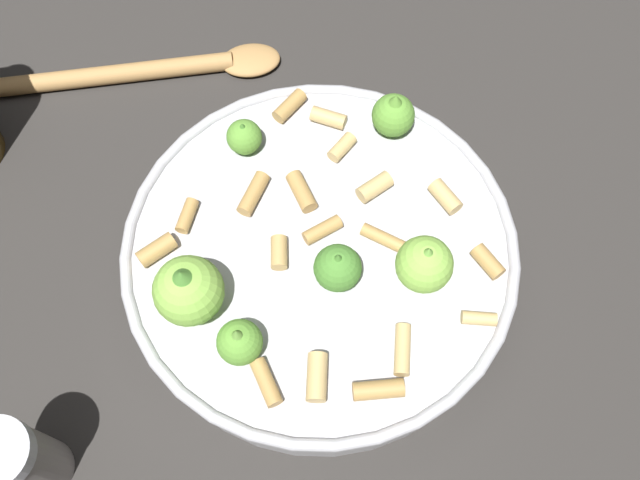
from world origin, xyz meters
name	(u,v)px	position (x,y,z in m)	size (l,w,h in m)	color
ground_plane	(320,274)	(0.00, 0.00, 0.00)	(2.40, 2.40, 0.00)	#2D2B28
cooking_pan	(319,258)	(0.00, 0.00, 0.03)	(0.28, 0.28, 0.10)	#B7B7BC
pepper_shaker	(20,461)	(0.23, 0.04, 0.04)	(0.04, 0.04, 0.08)	gray
wooden_spoon	(148,71)	(0.05, -0.23, 0.01)	(0.25, 0.11, 0.02)	#B2844C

